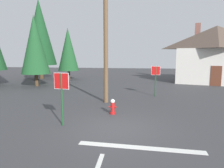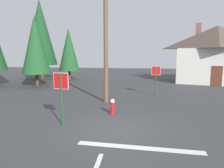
# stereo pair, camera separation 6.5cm
# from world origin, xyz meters

# --- Properties ---
(ground_plane) EXTENTS (80.00, 80.00, 0.10)m
(ground_plane) POSITION_xyz_m (0.00, 0.00, -0.05)
(ground_plane) COLOR #38383A
(lane_stop_bar) EXTENTS (4.22, 0.47, 0.01)m
(lane_stop_bar) POSITION_xyz_m (0.99, -1.69, 0.00)
(lane_stop_bar) COLOR silver
(lane_stop_bar) RESTS_ON ground
(stop_sign_near) EXTENTS (0.70, 0.13, 2.31)m
(stop_sign_near) POSITION_xyz_m (-2.38, 0.02, 1.64)
(stop_sign_near) COLOR #1E4C28
(stop_sign_near) RESTS_ON ground
(fire_hydrant) EXTENTS (0.40, 0.34, 0.79)m
(fire_hydrant) POSITION_xyz_m (-0.46, 2.06, 0.39)
(fire_hydrant) COLOR red
(fire_hydrant) RESTS_ON ground
(utility_pole) EXTENTS (1.60, 0.28, 7.62)m
(utility_pole) POSITION_xyz_m (-1.27, 4.69, 3.98)
(utility_pole) COLOR brown
(utility_pole) RESTS_ON ground
(stop_sign_far) EXTENTS (0.65, 0.08, 2.25)m
(stop_sign_far) POSITION_xyz_m (2.02, 7.14, 1.58)
(stop_sign_far) COLOR #1E4C28
(stop_sign_far) RESTS_ON ground
(house) EXTENTS (9.50, 7.58, 6.69)m
(house) POSITION_xyz_m (8.94, 15.86, 3.22)
(house) COLOR beige
(house) RESTS_ON ground
(pine_tree_tall_left) EXTENTS (4.01, 4.01, 10.03)m
(pine_tree_tall_left) POSITION_xyz_m (-11.97, 16.86, 5.90)
(pine_tree_tall_left) COLOR #4C3823
(pine_tree_tall_left) RESTS_ON ground
(pine_tree_mid_left) EXTENTS (2.74, 2.74, 6.86)m
(pine_tree_mid_left) POSITION_xyz_m (-9.30, 10.61, 4.03)
(pine_tree_mid_left) COLOR #4C3823
(pine_tree_mid_left) RESTS_ON ground
(pine_tree_short_left) EXTENTS (2.54, 2.54, 6.34)m
(pine_tree_short_left) POSITION_xyz_m (-8.02, 16.24, 3.73)
(pine_tree_short_left) COLOR #4C3823
(pine_tree_short_left) RESTS_ON ground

